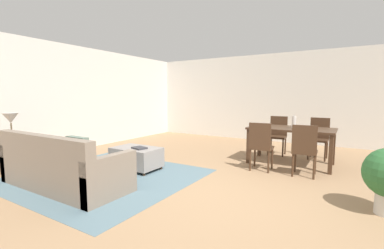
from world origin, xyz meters
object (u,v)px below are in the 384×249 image
object	(u,v)px
side_table	(13,149)
table_lamp	(11,119)
vase_centerpiece	(294,122)
ottoman_table	(136,157)
book_on_ottoman	(139,148)
dining_table	(291,132)
dining_chair_near_right	(304,148)
dining_chair_near_left	(261,144)
dining_chair_far_left	(278,133)
couch	(62,169)
dining_chair_far_right	(319,136)

from	to	relation	value
side_table	table_lamp	size ratio (longest dim) A/B	1.12
side_table	vase_centerpiece	xyz separation A→B (m)	(4.20, 3.36, 0.42)
ottoman_table	book_on_ottoman	distance (m)	0.24
dining_table	dining_chair_near_right	distance (m)	0.89
dining_chair_near_left	dining_chair_far_left	distance (m)	1.64
dining_chair_near_left	vase_centerpiece	size ratio (longest dim) A/B	3.76
couch	table_lamp	xyz separation A→B (m)	(-1.41, -0.04, 0.71)
couch	dining_chair_near_right	distance (m)	4.01
couch	dining_chair_far_left	distance (m)	4.72
dining_chair_near_left	dining_table	bearing A→B (deg)	65.31
dining_table	dining_chair_near_right	size ratio (longest dim) A/B	1.80
table_lamp	dining_chair_near_right	world-z (taller)	table_lamp
table_lamp	dining_chair_far_left	world-z (taller)	table_lamp
ottoman_table	side_table	size ratio (longest dim) A/B	1.54
ottoman_table	vase_centerpiece	size ratio (longest dim) A/B	3.69
table_lamp	dining_chair_near_right	size ratio (longest dim) A/B	0.57
couch	dining_chair_near_left	xyz separation A→B (m)	(2.36, 2.48, 0.23)
dining_chair_near_left	vase_centerpiece	distance (m)	1.00
dining_chair_near_left	dining_chair_near_right	world-z (taller)	same
dining_chair_far_left	ottoman_table	bearing A→B (deg)	-125.64
vase_centerpiece	side_table	bearing A→B (deg)	-141.35
vase_centerpiece	book_on_ottoman	size ratio (longest dim) A/B	0.94
couch	dining_chair_far_right	world-z (taller)	dining_chair_far_right
dining_table	dining_chair_near_right	xyz separation A→B (m)	(0.38, -0.79, -0.15)
couch	vase_centerpiece	bearing A→B (deg)	49.92
couch	side_table	distance (m)	1.42
ottoman_table	dining_table	bearing A→B (deg)	38.83
couch	side_table	bearing A→B (deg)	-178.26
ottoman_table	table_lamp	distance (m)	2.31
ottoman_table	dining_chair_far_right	size ratio (longest dim) A/B	0.98
table_lamp	book_on_ottoman	bearing A→B (deg)	36.03
dining_chair_far_right	book_on_ottoman	bearing A→B (deg)	-133.96
couch	side_table	size ratio (longest dim) A/B	3.77
dining_table	couch	bearing A→B (deg)	-129.62
dining_table	dining_chair_near_right	bearing A→B (deg)	-64.40
vase_centerpiece	dining_chair_far_right	bearing A→B (deg)	64.74
dining_table	book_on_ottoman	bearing A→B (deg)	-138.93
dining_table	dining_chair_far_right	world-z (taller)	dining_chair_far_right
dining_chair_far_right	side_table	bearing A→B (deg)	-137.58
table_lamp	dining_chair_near_left	world-z (taller)	table_lamp
couch	dining_chair_far_left	xyz separation A→B (m)	(2.29, 4.12, 0.23)
dining_chair_far_left	dining_table	bearing A→B (deg)	-60.91
dining_chair_near_left	dining_chair_far_left	world-z (taller)	same
dining_chair_far_left	dining_chair_far_right	size ratio (longest dim) A/B	1.00
couch	dining_chair_far_left	bearing A→B (deg)	60.98
dining_chair_far_right	dining_chair_near_left	bearing A→B (deg)	-116.29
side_table	dining_chair_near_right	bearing A→B (deg)	29.48
dining_chair_near_left	vase_centerpiece	world-z (taller)	vase_centerpiece
dining_chair_far_right	book_on_ottoman	world-z (taller)	dining_chair_far_right
side_table	couch	bearing A→B (deg)	1.74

